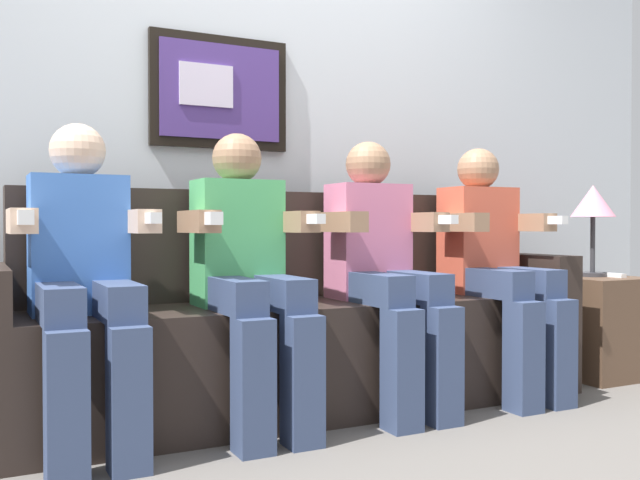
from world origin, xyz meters
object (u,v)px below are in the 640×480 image
object	(u,v)px
person_leftmost	(84,271)
table_lamp	(593,205)
person_left_center	(248,266)
side_table_right	(599,327)
spare_remote_on_table	(613,275)
couch	(301,333)
person_right_center	(383,262)
person_rightmost	(495,259)

from	to	relation	value
person_leftmost	table_lamp	bearing A→B (deg)	2.45
person_leftmost	person_left_center	distance (m)	0.59
person_leftmost	side_table_right	bearing A→B (deg)	1.43
side_table_right	spare_remote_on_table	distance (m)	0.27
couch	table_lamp	bearing A→B (deg)	-2.26
couch	person_leftmost	world-z (taller)	person_leftmost
person_right_center	spare_remote_on_table	distance (m)	1.36
person_leftmost	person_left_center	bearing A→B (deg)	0.00
person_left_center	side_table_right	xyz separation A→B (m)	(1.89, 0.06, -0.36)
couch	table_lamp	distance (m)	1.69
table_lamp	side_table_right	bearing A→B (deg)	-92.81
person_rightmost	spare_remote_on_table	size ratio (longest dim) A/B	8.54
couch	spare_remote_on_table	xyz separation A→B (m)	(1.64, -0.15, 0.20)
person_left_center	person_right_center	bearing A→B (deg)	0.05
couch	person_right_center	xyz separation A→B (m)	(0.29, -0.17, 0.29)
person_leftmost	person_rightmost	world-z (taller)	same
person_leftmost	side_table_right	world-z (taller)	person_leftmost
couch	side_table_right	size ratio (longest dim) A/B	4.98
couch	person_left_center	distance (m)	0.45
person_rightmost	person_leftmost	bearing A→B (deg)	-179.98
couch	table_lamp	size ratio (longest dim) A/B	5.41
person_left_center	table_lamp	world-z (taller)	person_left_center
side_table_right	couch	bearing A→B (deg)	176.14
person_left_center	person_right_center	xyz separation A→B (m)	(0.59, 0.00, -0.00)
couch	person_leftmost	xyz separation A→B (m)	(-0.88, -0.17, 0.29)
couch	person_left_center	bearing A→B (deg)	-150.00
person_leftmost	person_right_center	size ratio (longest dim) A/B	1.00
person_leftmost	table_lamp	size ratio (longest dim) A/B	2.41
person_leftmost	spare_remote_on_table	world-z (taller)	person_leftmost
person_left_center	table_lamp	xyz separation A→B (m)	(1.89, 0.11, 0.25)
side_table_right	person_leftmost	bearing A→B (deg)	-178.57
person_leftmost	table_lamp	world-z (taller)	person_leftmost
side_table_right	spare_remote_on_table	xyz separation A→B (m)	(0.05, -0.04, 0.26)
spare_remote_on_table	person_leftmost	bearing A→B (deg)	-179.53
person_right_center	side_table_right	size ratio (longest dim) A/B	2.22
side_table_right	person_left_center	bearing A→B (deg)	-178.13
person_right_center	spare_remote_on_table	size ratio (longest dim) A/B	8.54
person_left_center	side_table_right	bearing A→B (deg)	1.87
person_leftmost	person_rightmost	size ratio (longest dim) A/B	1.00
person_rightmost	table_lamp	xyz separation A→B (m)	(0.72, 0.11, 0.25)
person_left_center	person_right_center	world-z (taller)	same
couch	person_leftmost	size ratio (longest dim) A/B	2.24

